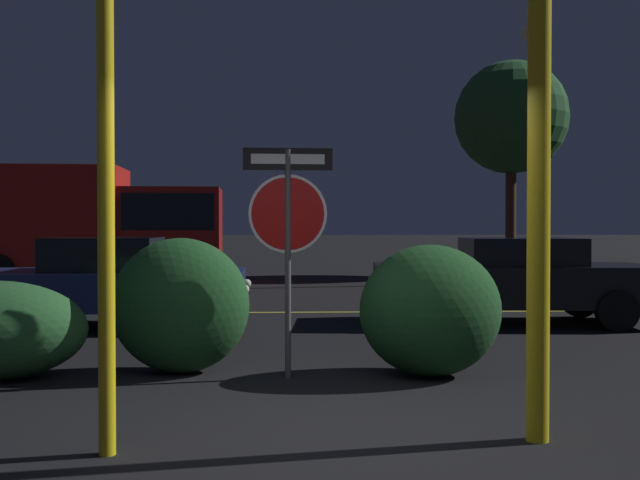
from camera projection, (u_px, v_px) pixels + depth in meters
ground_plane at (328, 437)px, 5.13m from camera, size 260.00×260.00×0.00m
road_center_stripe at (308, 312)px, 12.61m from camera, size 40.93×0.12×0.01m
stop_sign at (288, 215)px, 7.09m from camera, size 0.89×0.07×2.30m
yellow_pole_left at (106, 207)px, 4.69m from camera, size 0.11×0.11×3.29m
yellow_pole_right at (539, 200)px, 5.00m from camera, size 0.16×0.16×3.40m
hedge_bush_2 at (180, 306)px, 7.36m from camera, size 1.42×0.93×1.40m
hedge_bush_3 at (430, 310)px, 7.20m from camera, size 1.43×1.17×1.33m
passing_car_2 at (111, 282)px, 10.70m from camera, size 4.06×1.96×1.35m
passing_car_3 at (513, 280)px, 11.14m from camera, size 4.45×2.04×1.34m
delivery_truck at (94, 221)px, 18.93m from camera, size 6.91×2.75×3.09m
street_lamp at (531, 99)px, 18.99m from camera, size 0.54×0.54×6.98m
tree_0 at (511, 118)px, 21.88m from camera, size 3.46×3.46×6.62m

